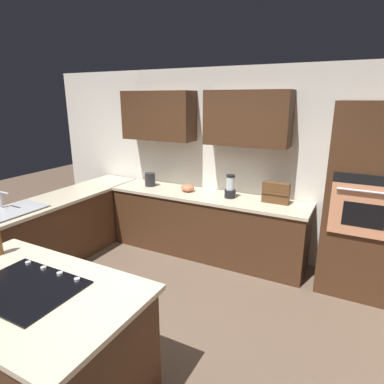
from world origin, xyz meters
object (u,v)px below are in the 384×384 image
at_px(wall_oven, 365,202).
at_px(kettle, 150,180).
at_px(blender, 230,188).
at_px(sink_unit, 12,210).
at_px(cooktop, 25,287).
at_px(mixing_bowl, 188,188).
at_px(spice_rack, 276,193).

bearing_deg(wall_oven, kettle, -0.69).
bearing_deg(kettle, blender, 180.00).
bearing_deg(wall_oven, blender, -1.25).
bearing_deg(sink_unit, blender, -140.30).
distance_m(wall_oven, cooktop, 3.40).
height_order(wall_oven, cooktop, wall_oven).
relative_size(mixing_bowl, kettle, 0.95).
bearing_deg(blender, kettle, 0.00).
bearing_deg(blender, mixing_bowl, 0.00).
relative_size(blender, spice_rack, 0.92).
relative_size(sink_unit, cooktop, 0.92).
xyz_separation_m(cooktop, spice_rack, (-1.10, -2.76, 0.13)).
distance_m(cooktop, mixing_bowl, 2.72).
xyz_separation_m(wall_oven, cooktop, (2.10, 2.68, -0.18)).
distance_m(cooktop, blender, 2.76).
distance_m(sink_unit, spice_rack, 3.21).
xyz_separation_m(sink_unit, spice_rack, (-2.68, -1.77, 0.12)).
bearing_deg(kettle, sink_unit, 65.71).
height_order(wall_oven, mixing_bowl, wall_oven).
bearing_deg(spice_rack, blender, 4.65).
distance_m(blender, mixing_bowl, 0.66).
relative_size(mixing_bowl, spice_rack, 0.56).
distance_m(wall_oven, sink_unit, 4.05).
height_order(wall_oven, kettle, wall_oven).
xyz_separation_m(spice_rack, kettle, (1.90, 0.05, -0.03)).
xyz_separation_m(sink_unit, kettle, (-0.78, -1.73, 0.08)).
relative_size(cooktop, kettle, 3.77).
bearing_deg(kettle, wall_oven, 179.31).
relative_size(sink_unit, kettle, 3.47).
distance_m(sink_unit, mixing_bowl, 2.24).
bearing_deg(blender, cooktop, 79.63).
bearing_deg(mixing_bowl, wall_oven, 179.11).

